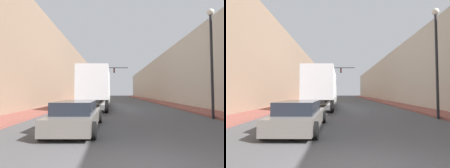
{
  "view_description": "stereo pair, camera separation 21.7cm",
  "coord_description": "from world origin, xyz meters",
  "views": [
    {
      "loc": [
        -0.76,
        -3.42,
        1.69
      ],
      "look_at": [
        -0.69,
        10.58,
        2.34
      ],
      "focal_mm": 28.0,
      "sensor_mm": 36.0,
      "label": 1
    },
    {
      "loc": [
        -0.54,
        -3.42,
        1.69
      ],
      "look_at": [
        -0.69,
        10.58,
        2.34
      ],
      "focal_mm": 28.0,
      "sensor_mm": 36.0,
      "label": 2
    }
  ],
  "objects": [
    {
      "name": "sidewalk_right",
      "position": [
        6.91,
        30.0,
        0.07
      ],
      "size": [
        2.26,
        80.0,
        0.15
      ],
      "color": "brown",
      "rests_on": "ground"
    },
    {
      "name": "sidewalk_left",
      "position": [
        -6.91,
        30.0,
        0.07
      ],
      "size": [
        2.26,
        80.0,
        0.15
      ],
      "color": "brown",
      "rests_on": "ground"
    },
    {
      "name": "building_right",
      "position": [
        11.03,
        30.0,
        4.2
      ],
      "size": [
        6.0,
        80.0,
        8.39
      ],
      "color": "#BCB29E",
      "rests_on": "ground"
    },
    {
      "name": "building_left",
      "position": [
        -11.03,
        30.0,
        5.13
      ],
      "size": [
        6.0,
        80.0,
        10.25
      ],
      "color": "#846B56",
      "rests_on": "ground"
    },
    {
      "name": "semi_truck",
      "position": [
        -2.3,
        15.82,
        2.16
      ],
      "size": [
        2.52,
        12.63,
        3.85
      ],
      "color": "silver",
      "rests_on": "ground"
    },
    {
      "name": "sedan_car",
      "position": [
        -2.35,
        4.55,
        0.62
      ],
      "size": [
        2.04,
        4.7,
        1.29
      ],
      "color": "slate",
      "rests_on": "ground"
    },
    {
      "name": "traffic_signal_gantry",
      "position": [
        -3.68,
        29.9,
        4.67
      ],
      "size": [
        8.03,
        0.35,
        6.65
      ],
      "color": "black",
      "rests_on": "ground"
    },
    {
      "name": "street_lamp",
      "position": [
        5.63,
        7.66,
        4.52
      ],
      "size": [
        0.44,
        0.44,
        7.08
      ],
      "color": "black",
      "rests_on": "ground"
    }
  ]
}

